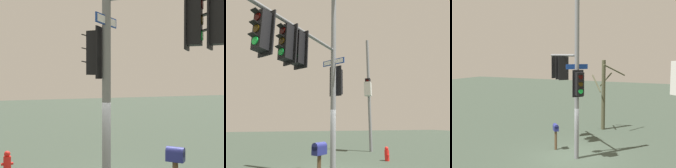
# 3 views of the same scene
# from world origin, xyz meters

# --- Properties ---
(main_signal_pole_assembly) EXTENTS (3.51, 5.40, 9.35)m
(main_signal_pole_assembly) POSITION_xyz_m (-0.55, 0.57, 4.70)
(main_signal_pole_assembly) COLOR slate
(main_signal_pole_assembly) RESTS_ON ground
(secondary_pole_assembly) EXTENTS (0.82, 0.72, 8.47)m
(secondary_pole_assembly) POSITION_xyz_m (5.43, -4.04, 4.38)
(secondary_pole_assembly) COLOR slate
(secondary_pole_assembly) RESTS_ON ground
(fire_hydrant) EXTENTS (0.38, 0.24, 0.73)m
(fire_hydrant) POSITION_xyz_m (2.42, -3.62, 0.34)
(fire_hydrant) COLOR red
(fire_hydrant) RESTS_ON ground
(mailbox) EXTENTS (0.46, 0.49, 1.41)m
(mailbox) POSITION_xyz_m (-1.20, 0.63, 1.11)
(mailbox) COLOR #4C3823
(mailbox) RESTS_ON ground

